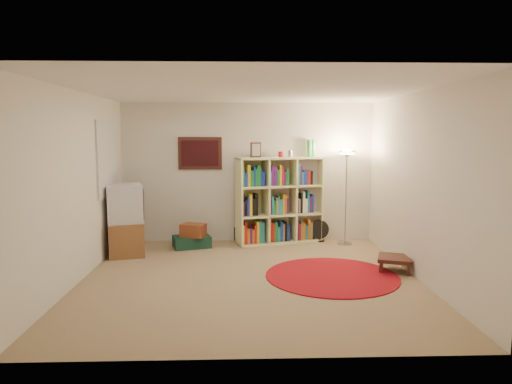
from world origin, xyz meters
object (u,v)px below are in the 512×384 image
bookshelf (278,202)px  floor_lamp (347,167)px  suitcase (192,242)px  side_table (395,259)px  floor_fan (319,231)px  tv_stand (125,221)px

bookshelf → floor_lamp: bearing=-25.1°
floor_lamp → bookshelf: bearing=170.8°
suitcase → side_table: bearing=-43.4°
bookshelf → floor_fan: 0.93m
bookshelf → tv_stand: (-2.53, -0.72, -0.20)m
suitcase → side_table: 3.38m
floor_lamp → floor_fan: 1.27m
bookshelf → suitcase: bearing=176.3°
floor_lamp → tv_stand: bearing=-171.9°
tv_stand → suitcase: bearing=4.7°
floor_lamp → tv_stand: (-3.71, -0.53, -0.83)m
floor_fan → tv_stand: size_ratio=0.35×
bookshelf → floor_fan: size_ratio=4.63×
floor_lamp → tv_stand: 3.84m
bookshelf → suitcase: (-1.51, -0.33, -0.64)m
floor_lamp → side_table: (0.34, -1.62, -1.20)m
side_table → suitcase: bearing=154.0°
side_table → tv_stand: bearing=164.9°
tv_stand → bookshelf: bearing=-0.5°
suitcase → side_table: side_table is taller
floor_lamp → suitcase: floor_lamp is taller
floor_fan → tv_stand: 3.40m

